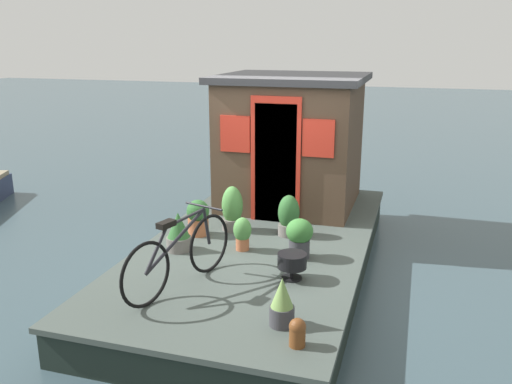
# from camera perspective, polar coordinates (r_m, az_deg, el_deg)

# --- Properties ---
(ground_plane) EXTENTS (60.00, 60.00, 0.00)m
(ground_plane) POSITION_cam_1_polar(r_m,az_deg,el_deg) (7.34, 0.46, -8.36)
(ground_plane) COLOR #384C54
(houseboat_deck) EXTENTS (5.62, 2.77, 0.46)m
(houseboat_deck) POSITION_cam_1_polar(r_m,az_deg,el_deg) (7.24, 0.46, -6.68)
(houseboat_deck) COLOR #424C47
(houseboat_deck) RESTS_ON ground_plane
(houseboat_cabin) EXTENTS (2.09, 2.19, 2.03)m
(houseboat_cabin) POSITION_cam_1_polar(r_m,az_deg,el_deg) (8.47, 3.76, 5.48)
(houseboat_cabin) COLOR #4C3828
(houseboat_cabin) RESTS_ON houseboat_deck
(bicycle) EXTENTS (1.61, 0.62, 0.81)m
(bicycle) POSITION_cam_1_polar(r_m,az_deg,el_deg) (5.74, -8.08, -6.56)
(bicycle) COLOR black
(bicycle) RESTS_ON houseboat_deck
(potted_plant_geranium) EXTENTS (0.29, 0.29, 0.62)m
(potted_plant_geranium) POSITION_cam_1_polar(r_m,az_deg,el_deg) (7.41, -2.52, -1.88)
(potted_plant_geranium) COLOR slate
(potted_plant_geranium) RESTS_ON houseboat_deck
(potted_plant_mint) EXTENTS (0.33, 0.33, 0.49)m
(potted_plant_mint) POSITION_cam_1_polar(r_m,az_deg,el_deg) (6.50, 4.62, -4.71)
(potted_plant_mint) COLOR #38383D
(potted_plant_mint) RESTS_ON houseboat_deck
(potted_plant_thyme) EXTENTS (0.29, 0.29, 0.56)m
(potted_plant_thyme) POSITION_cam_1_polar(r_m,az_deg,el_deg) (7.22, 3.48, -2.60)
(potted_plant_thyme) COLOR slate
(potted_plant_thyme) RESTS_ON houseboat_deck
(potted_plant_basil) EXTENTS (0.23, 0.23, 0.42)m
(potted_plant_basil) POSITION_cam_1_polar(r_m,az_deg,el_deg) (6.73, -1.45, -4.32)
(potted_plant_basil) COLOR #B2603D
(potted_plant_basil) RESTS_ON houseboat_deck
(potted_plant_rosemary) EXTENTS (0.30, 0.30, 0.49)m
(potted_plant_rosemary) POSITION_cam_1_polar(r_m,az_deg,el_deg) (7.27, -6.14, -2.64)
(potted_plant_rosemary) COLOR #B2603D
(potted_plant_rosemary) RESTS_ON houseboat_deck
(potted_plant_succulent) EXTENTS (0.23, 0.23, 0.47)m
(potted_plant_succulent) POSITION_cam_1_polar(r_m,az_deg,el_deg) (5.04, 2.76, -11.64)
(potted_plant_succulent) COLOR #38383D
(potted_plant_succulent) RESTS_ON houseboat_deck
(potted_plant_ivy) EXTENTS (0.31, 0.31, 0.50)m
(potted_plant_ivy) POSITION_cam_1_polar(r_m,az_deg,el_deg) (6.78, -8.19, -4.24)
(potted_plant_ivy) COLOR slate
(potted_plant_ivy) RESTS_ON houseboat_deck
(charcoal_grill) EXTENTS (0.32, 0.32, 0.30)m
(charcoal_grill) POSITION_cam_1_polar(r_m,az_deg,el_deg) (5.96, 3.83, -7.36)
(charcoal_grill) COLOR black
(charcoal_grill) RESTS_ON houseboat_deck
(mooring_bollard) EXTENTS (0.15, 0.15, 0.26)m
(mooring_bollard) POSITION_cam_1_polar(r_m,az_deg,el_deg) (4.78, 4.40, -14.51)
(mooring_bollard) COLOR brown
(mooring_bollard) RESTS_ON houseboat_deck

